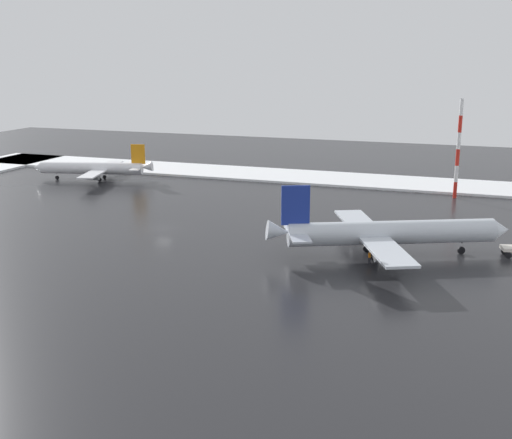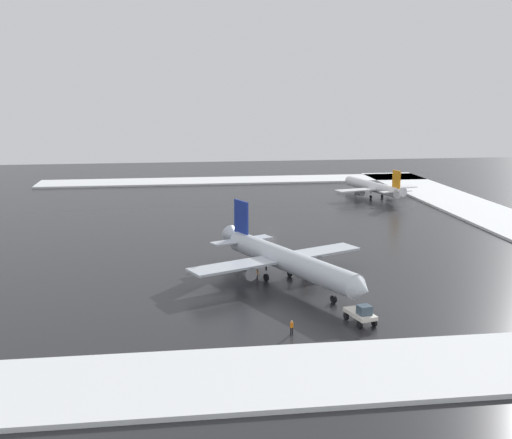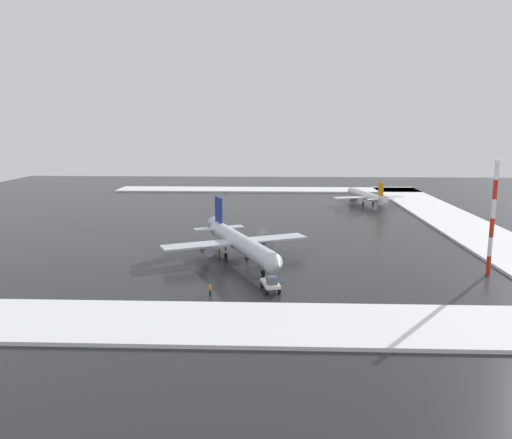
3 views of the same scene
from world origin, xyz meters
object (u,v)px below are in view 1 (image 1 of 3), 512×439
at_px(airplane_foreground_jet, 386,233).
at_px(ground_crew_beside_wing, 370,257).
at_px(ground_crew_near_tug, 381,242).
at_px(airplane_far_rear, 94,168).
at_px(antenna_mast, 458,149).

xyz_separation_m(airplane_foreground_jet, ground_crew_beside_wing, (1.48, 4.03, -2.40)).
bearing_deg(airplane_foreground_jet, ground_crew_near_tug, 83.85).
distance_m(airplane_far_rear, ground_crew_near_tug, 75.83).
height_order(airplane_foreground_jet, airplane_far_rear, airplane_foreground_jet).
xyz_separation_m(airplane_far_rear, ground_crew_beside_wing, (-68.17, 39.69, -1.72)).
height_order(airplane_far_rear, ground_crew_near_tug, airplane_far_rear).
distance_m(airplane_foreground_jet, airplane_far_rear, 78.26).
relative_size(ground_crew_near_tug, ground_crew_beside_wing, 1.00).
xyz_separation_m(airplane_foreground_jet, antenna_mast, (-7.43, -42.51, 6.26)).
xyz_separation_m(ground_crew_beside_wing, antenna_mast, (-8.91, -46.54, 8.66)).
relative_size(airplane_far_rear, ground_crew_beside_wing, 15.84).
bearing_deg(airplane_far_rear, airplane_foreground_jet, 138.50).
bearing_deg(antenna_mast, airplane_foreground_jet, 80.09).
distance_m(ground_crew_beside_wing, antenna_mast, 48.17).
relative_size(airplane_foreground_jet, antenna_mast, 1.68).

